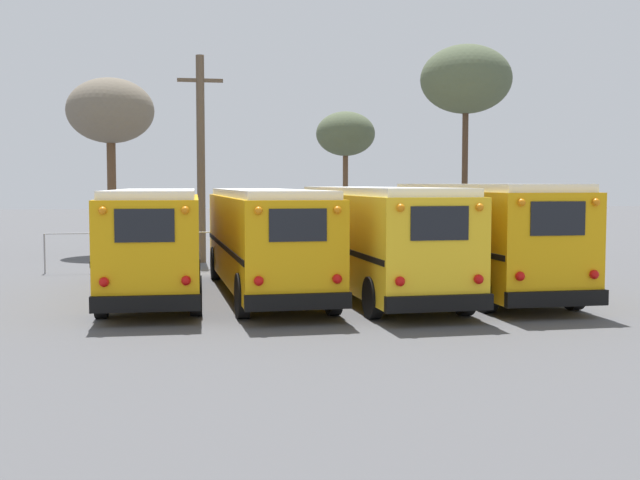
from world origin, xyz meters
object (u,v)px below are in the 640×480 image
(school_bus_0, at_px, (156,239))
(bare_tree_0, at_px, (346,135))
(bare_tree_1, at_px, (110,112))
(bare_tree_2, at_px, (466,80))
(school_bus_2, at_px, (376,237))
(utility_pole, at_px, (201,157))
(school_bus_1, at_px, (265,237))
(school_bus_3, at_px, (479,234))

(school_bus_0, height_order, bare_tree_0, bare_tree_0)
(bare_tree_0, height_order, bare_tree_1, bare_tree_1)
(school_bus_0, xyz_separation_m, bare_tree_2, (12.84, 10.30, 5.94))
(school_bus_2, distance_m, utility_pole, 11.78)
(school_bus_2, height_order, bare_tree_2, bare_tree_2)
(school_bus_2, xyz_separation_m, bare_tree_2, (6.74, 11.20, 5.90))
(school_bus_1, distance_m, bare_tree_1, 16.10)
(school_bus_0, relative_size, school_bus_1, 0.91)
(school_bus_0, relative_size, bare_tree_1, 1.23)
(school_bus_0, xyz_separation_m, school_bus_1, (3.05, -0.07, 0.02))
(school_bus_0, distance_m, school_bus_3, 9.19)
(school_bus_2, relative_size, school_bus_3, 1.08)
(school_bus_3, relative_size, bare_tree_1, 1.21)
(bare_tree_1, relative_size, bare_tree_2, 0.87)
(school_bus_1, height_order, school_bus_2, school_bus_2)
(school_bus_0, relative_size, utility_pole, 1.18)
(school_bus_1, height_order, bare_tree_0, bare_tree_0)
(utility_pole, distance_m, bare_tree_1, 6.43)
(school_bus_1, distance_m, school_bus_3, 6.15)
(bare_tree_2, bearing_deg, school_bus_1, -133.36)
(school_bus_2, relative_size, bare_tree_1, 1.30)
(school_bus_2, distance_m, bare_tree_0, 17.11)
(school_bus_3, xyz_separation_m, bare_tree_1, (-11.41, 15.30, 4.63))
(school_bus_3, relative_size, bare_tree_2, 1.04)
(bare_tree_0, relative_size, bare_tree_2, 0.73)
(bare_tree_0, distance_m, bare_tree_2, 7.01)
(school_bus_2, bearing_deg, bare_tree_0, 81.03)
(school_bus_0, bearing_deg, bare_tree_2, 38.74)
(school_bus_0, xyz_separation_m, school_bus_2, (6.10, -0.90, 0.04))
(bare_tree_0, bearing_deg, school_bus_0, -119.20)
(school_bus_1, xyz_separation_m, bare_tree_2, (9.79, 10.37, 5.92))
(school_bus_0, bearing_deg, school_bus_2, -8.43)
(school_bus_0, distance_m, bare_tree_2, 17.50)
(utility_pole, relative_size, bare_tree_1, 1.05)
(utility_pole, distance_m, bare_tree_2, 11.78)
(school_bus_1, xyz_separation_m, school_bus_2, (3.05, -0.83, 0.02))
(school_bus_0, bearing_deg, bare_tree_1, 98.96)
(school_bus_2, bearing_deg, school_bus_3, -0.18)
(bare_tree_1, height_order, bare_tree_2, bare_tree_2)
(school_bus_2, xyz_separation_m, school_bus_3, (3.05, -0.01, 0.04))
(utility_pole, height_order, bare_tree_0, utility_pole)
(utility_pole, xyz_separation_m, bare_tree_2, (11.28, 0.63, 3.34))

